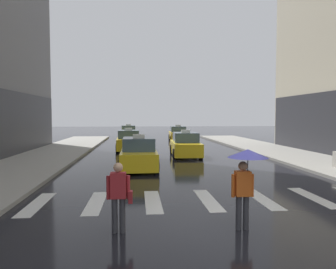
% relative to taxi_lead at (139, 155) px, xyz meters
% --- Properties ---
extents(ground_plane, '(160.00, 160.00, 0.00)m').
position_rel_taxi_lead_xyz_m(ground_plane, '(2.23, -9.53, -0.72)').
color(ground_plane, black).
extents(crosswalk_markings, '(11.30, 2.80, 0.01)m').
position_rel_taxi_lead_xyz_m(crosswalk_markings, '(2.23, -6.53, -0.72)').
color(crosswalk_markings, silver).
rests_on(crosswalk_markings, ground).
extents(taxi_lead, '(1.95, 4.55, 1.80)m').
position_rel_taxi_lead_xyz_m(taxi_lead, '(0.00, 0.00, 0.00)').
color(taxi_lead, yellow).
rests_on(taxi_lead, ground).
extents(taxi_second, '(2.04, 4.59, 1.80)m').
position_rel_taxi_lead_xyz_m(taxi_second, '(3.19, 5.02, 0.00)').
color(taxi_second, yellow).
rests_on(taxi_second, ground).
extents(taxi_third, '(2.03, 4.59, 1.80)m').
position_rel_taxi_lead_xyz_m(taxi_third, '(-0.80, 9.10, 0.00)').
color(taxi_third, yellow).
rests_on(taxi_third, ground).
extents(taxi_fourth, '(2.07, 4.61, 1.80)m').
position_rel_taxi_lead_xyz_m(taxi_fourth, '(4.37, 18.63, 0.00)').
color(taxi_fourth, gold).
rests_on(taxi_fourth, ground).
extents(taxi_fifth, '(2.13, 4.63, 1.80)m').
position_rel_taxi_lead_xyz_m(taxi_fifth, '(-1.22, 22.56, 0.00)').
color(taxi_fifth, yellow).
rests_on(taxi_fifth, ground).
extents(pedestrian_with_umbrella, '(0.96, 0.96, 1.94)m').
position_rel_taxi_lead_xyz_m(pedestrian_with_umbrella, '(2.53, -9.30, 0.79)').
color(pedestrian_with_umbrella, '#333338').
rests_on(pedestrian_with_umbrella, ground).
extents(pedestrian_with_handbag, '(0.60, 0.24, 1.65)m').
position_rel_taxi_lead_xyz_m(pedestrian_with_handbag, '(-0.48, -9.24, 0.21)').
color(pedestrian_with_handbag, '#333338').
rests_on(pedestrian_with_handbag, ground).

